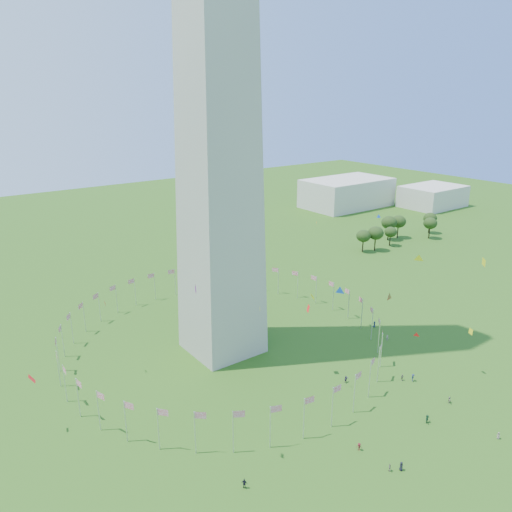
# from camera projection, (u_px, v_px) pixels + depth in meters

# --- Properties ---
(ground) EXTENTS (600.00, 600.00, 0.00)m
(ground) POSITION_uv_depth(u_px,v_px,m) (370.00, 454.00, 92.19)
(ground) COLOR #244E12
(ground) RESTS_ON ground
(flag_ring) EXTENTS (80.24, 80.24, 9.00)m
(flag_ring) POSITION_uv_depth(u_px,v_px,m) (223.00, 332.00, 128.98)
(flag_ring) COLOR silver
(flag_ring) RESTS_ON ground
(gov_building_east_a) EXTENTS (50.00, 30.00, 16.00)m
(gov_building_east_a) POSITION_uv_depth(u_px,v_px,m) (347.00, 193.00, 288.85)
(gov_building_east_a) COLOR beige
(gov_building_east_a) RESTS_ON ground
(gov_building_east_b) EXTENTS (35.00, 25.00, 12.00)m
(gov_building_east_b) POSITION_uv_depth(u_px,v_px,m) (433.00, 196.00, 289.11)
(gov_building_east_b) COLOR beige
(gov_building_east_b) RESTS_ON ground
(crowd) EXTENTS (99.95, 62.53, 1.90)m
(crowd) POSITION_uv_depth(u_px,v_px,m) (386.00, 434.00, 96.42)
(crowd) COLOR #37184A
(crowd) RESTS_ON ground
(kites_aloft) EXTENTS (113.66, 63.18, 34.18)m
(kites_aloft) POSITION_uv_depth(u_px,v_px,m) (351.00, 293.00, 115.27)
(kites_aloft) COLOR yellow
(kites_aloft) RESTS_ON ground
(tree_line_east) EXTENTS (53.24, 15.97, 10.82)m
(tree_line_east) POSITION_uv_depth(u_px,v_px,m) (397.00, 231.00, 220.67)
(tree_line_east) COLOR #2B4717
(tree_line_east) RESTS_ON ground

